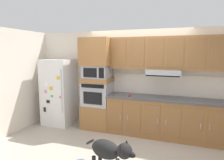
# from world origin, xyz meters

# --- Properties ---
(ground_plane) EXTENTS (9.60, 9.60, 0.00)m
(ground_plane) POSITION_xyz_m (0.00, 0.00, 0.00)
(ground_plane) COLOR #B2A899
(back_kitchen_wall) EXTENTS (6.20, 0.12, 2.50)m
(back_kitchen_wall) POSITION_xyz_m (0.00, 1.11, 1.25)
(back_kitchen_wall) COLOR silver
(back_kitchen_wall) RESTS_ON ground
(side_panel_left) EXTENTS (0.12, 7.10, 2.50)m
(side_panel_left) POSITION_xyz_m (-2.80, 0.00, 1.25)
(side_panel_left) COLOR silver
(side_panel_left) RESTS_ON ground
(refrigerator) EXTENTS (0.76, 0.73, 1.76)m
(refrigerator) POSITION_xyz_m (-2.08, 0.68, 0.88)
(refrigerator) COLOR white
(refrigerator) RESTS_ON ground
(oven_base_cabinet) EXTENTS (0.74, 0.62, 0.60)m
(oven_base_cabinet) POSITION_xyz_m (-0.97, 0.75, 0.30)
(oven_base_cabinet) COLOR #996638
(oven_base_cabinet) RESTS_ON ground
(built_in_oven) EXTENTS (0.70, 0.62, 0.60)m
(built_in_oven) POSITION_xyz_m (-0.97, 0.75, 0.90)
(built_in_oven) COLOR #A8AAAF
(built_in_oven) RESTS_ON oven_base_cabinet
(appliance_mid_shelf) EXTENTS (0.74, 0.62, 0.10)m
(appliance_mid_shelf) POSITION_xyz_m (-0.97, 0.75, 1.25)
(appliance_mid_shelf) COLOR #996638
(appliance_mid_shelf) RESTS_ON built_in_oven
(microwave) EXTENTS (0.64, 0.54, 0.32)m
(microwave) POSITION_xyz_m (-0.97, 0.75, 1.46)
(microwave) COLOR #A8AAAF
(microwave) RESTS_ON appliance_mid_shelf
(appliance_upper_cabinet) EXTENTS (0.74, 0.62, 0.68)m
(appliance_upper_cabinet) POSITION_xyz_m (-0.97, 0.75, 1.96)
(appliance_upper_cabinet) COLOR #996638
(appliance_upper_cabinet) RESTS_ON microwave
(lower_cabinet_run) EXTENTS (2.99, 0.63, 0.88)m
(lower_cabinet_run) POSITION_xyz_m (0.89, 0.75, 0.44)
(lower_cabinet_run) COLOR #996638
(lower_cabinet_run) RESTS_ON ground
(countertop_slab) EXTENTS (3.03, 0.64, 0.04)m
(countertop_slab) POSITION_xyz_m (0.89, 0.75, 0.90)
(countertop_slab) COLOR #4C4C51
(countertop_slab) RESTS_ON lower_cabinet_run
(backsplash_panel) EXTENTS (3.03, 0.02, 0.50)m
(backsplash_panel) POSITION_xyz_m (0.89, 1.04, 1.17)
(backsplash_panel) COLOR white
(backsplash_panel) RESTS_ON countertop_slab
(upper_cabinet_with_hood) EXTENTS (2.99, 0.48, 0.88)m
(upper_cabinet_with_hood) POSITION_xyz_m (0.88, 0.87, 1.90)
(upper_cabinet_with_hood) COLOR #996638
(upper_cabinet_with_hood) RESTS_ON backsplash_panel
(screwdriver) EXTENTS (0.15, 0.13, 0.03)m
(screwdriver) POSITION_xyz_m (-0.08, 0.63, 0.93)
(screwdriver) COLOR red
(screwdriver) RESTS_ON countertop_slab
(dog) EXTENTS (0.90, 0.42, 0.69)m
(dog) POSITION_xyz_m (0.06, -1.15, 0.46)
(dog) COLOR black
(dog) RESTS_ON ground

